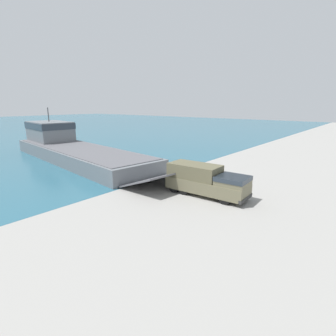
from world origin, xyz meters
TOP-DOWN VIEW (x-y plane):
  - ground_plane at (0.00, 0.00)m, footprint 240.00×240.00m
  - landing_craft at (-1.13, 23.22)m, footprint 11.12×36.54m
  - military_truck at (-2.54, -2.68)m, footprint 2.92×7.83m
  - soldier_on_ramp at (0.51, -1.59)m, footprint 0.45×0.50m

SIDE VIEW (x-z plane):
  - ground_plane at x=0.00m, z-range 0.00..0.00m
  - soldier_on_ramp at x=0.51m, z-range 0.13..1.82m
  - military_truck at x=-2.54m, z-range 0.05..2.85m
  - landing_craft at x=-1.13m, z-range -1.99..5.72m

